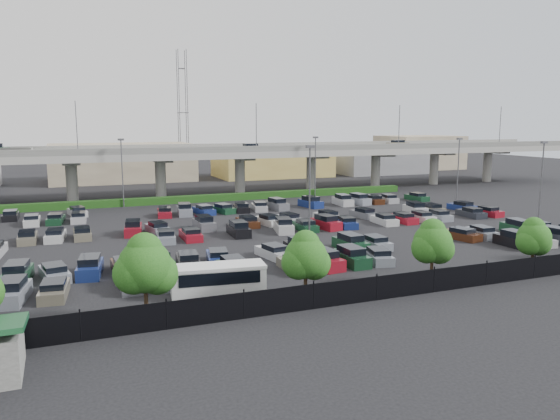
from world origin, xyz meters
The scene contains 10 objects.
ground centered at (0.00, 0.00, 0.00)m, with size 280.00×280.00×0.00m, color black.
overpass centered at (-0.25, 32.01, 6.97)m, with size 150.00×13.00×15.80m.
hedge centered at (0.00, 25.00, 0.55)m, with size 66.00×1.60×1.10m, color #173C11.
fence centered at (-0.05, -28.00, 0.90)m, with size 70.00×0.10×2.00m.
tree_row centered at (0.70, -26.53, 3.52)m, with size 65.07×3.66×5.94m.
shuttle_bus centered at (-14.16, -22.32, 1.22)m, with size 7.24×3.29×2.25m.
parked_cars centered at (-1.16, -3.47, 0.62)m, with size 63.06×41.68×1.67m.
light_poles centered at (-4.13, 2.00, 6.24)m, with size 66.90×48.38×10.30m.
distant_buildings centered at (12.38, 61.81, 3.74)m, with size 138.00×24.00×9.00m.
comm_tower centered at (4.00, 74.00, 15.61)m, with size 2.40×2.40×30.00m.
Camera 1 is at (-24.52, -60.38, 12.66)m, focal length 35.00 mm.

